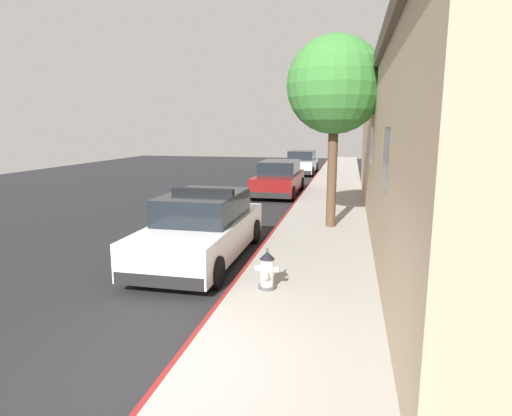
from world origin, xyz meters
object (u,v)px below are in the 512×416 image
object	(u,v)px
parked_car_silver_ahead	(279,179)
fire_hydrant	(267,270)
police_cruiser	(203,228)
street_tree	(335,86)
parked_car_dark_far	(302,163)

from	to	relation	value
parked_car_silver_ahead	fire_hydrant	xyz separation A→B (m)	(1.81, -12.24, -0.23)
police_cruiser	street_tree	bearing A→B (deg)	50.54
parked_car_dark_far	fire_hydrant	world-z (taller)	parked_car_dark_far
police_cruiser	parked_car_silver_ahead	distance (m)	10.29
police_cruiser	parked_car_dark_far	xyz separation A→B (m)	(0.10, 19.70, -0.00)
police_cruiser	fire_hydrant	bearing A→B (deg)	-45.44
fire_hydrant	street_tree	distance (m)	6.59
parked_car_silver_ahead	fire_hydrant	world-z (taller)	parked_car_silver_ahead
parked_car_dark_far	parked_car_silver_ahead	bearing A→B (deg)	-89.94
parked_car_silver_ahead	street_tree	world-z (taller)	street_tree
fire_hydrant	police_cruiser	bearing A→B (deg)	134.56
police_cruiser	fire_hydrant	size ratio (longest dim) A/B	6.37
parked_car_silver_ahead	fire_hydrant	size ratio (longest dim) A/B	6.37
police_cruiser	parked_car_dark_far	world-z (taller)	police_cruiser
police_cruiser	parked_car_dark_far	size ratio (longest dim) A/B	1.00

